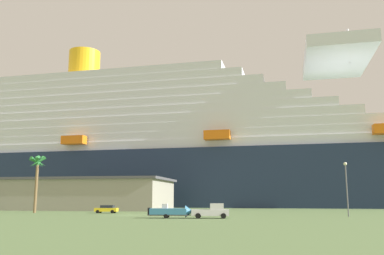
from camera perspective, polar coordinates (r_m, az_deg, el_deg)
name	(u,v)px	position (r m, az deg, el deg)	size (l,w,h in m)	color
ground_plane	(172,210)	(103.23, -2.79, -11.52)	(600.00, 600.00, 0.00)	#567042
cruise_ship	(149,153)	(148.77, -6.06, -3.52)	(249.40, 38.17, 64.85)	#1E2D4C
terminal_building	(89,194)	(110.51, -14.25, -9.04)	(42.98, 25.68, 7.98)	gray
pickup_truck	(212,211)	(62.36, 2.82, -11.67)	(5.84, 2.95, 2.20)	silver
small_boat_on_trailer	(173,212)	(62.75, -2.69, -11.73)	(7.74, 2.86, 2.15)	#595960
palm_tree	(37,168)	(90.78, -20.90, -5.34)	(3.66, 3.49, 11.79)	brown
street_lamp	(346,181)	(72.28, 20.87, -7.09)	(0.56, 0.56, 8.90)	slate
parked_car_yellow_taxi	(107,209)	(84.53, -11.91, -11.13)	(4.72, 2.53, 1.58)	yellow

